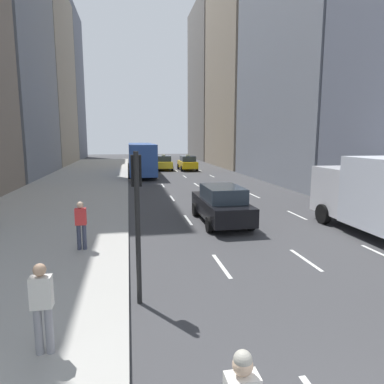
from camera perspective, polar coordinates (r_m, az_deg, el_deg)
The scene contains 11 objects.
sidewalk_left at distance 29.22m, azimuth -18.46°, elevation 1.10°, with size 8.00×66.00×0.15m, color #ADAAA3.
lane_markings at distance 25.59m, azimuth 2.06°, elevation 0.33°, with size 5.72×56.00×0.01m.
building_row_left at distance 40.21m, azimuth -28.50°, elevation 22.69°, with size 6.00×69.54×36.16m.
building_row_right at distance 39.55m, azimuth 13.49°, elevation 25.67°, with size 6.00×66.61×33.26m.
taxi_lead at distance 40.91m, azimuth -0.76°, elevation 4.86°, with size 2.02×4.40×1.87m.
taxi_second at distance 41.39m, azimuth -4.80°, elevation 4.88°, with size 2.02×4.40×1.87m.
sedan_black_near at distance 15.69m, azimuth 4.90°, elevation -2.02°, with size 2.02×4.93×1.74m.
city_bus at distance 36.26m, azimuth -8.48°, elevation 5.66°, with size 2.80×11.61×3.25m.
pedestrian_near_curb at distance 6.70m, azimuth -23.71°, elevation -16.75°, with size 0.36×0.22×1.65m.
pedestrian_mid_block at distance 12.08m, azimuth -18.01°, elevation -4.94°, with size 0.36×0.22×1.65m.
traffic_light_pole at distance 7.97m, azimuth -9.15°, elevation -1.83°, with size 0.24×0.42×3.60m.
Camera 1 is at (-2.91, -1.68, 3.91)m, focal length 32.00 mm.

